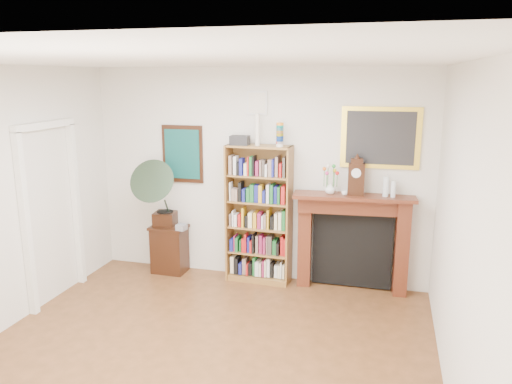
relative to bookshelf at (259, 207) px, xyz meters
The scene contains 15 objects.
room 2.36m from the bookshelf, 91.54° to the right, with size 4.51×5.01×2.81m.
door_casing 2.54m from the bookshelf, 153.53° to the right, with size 0.08×1.02×2.17m.
teal_poster 1.29m from the bookshelf, behind, with size 0.58×0.04×0.78m.
small_picture 1.34m from the bookshelf, 112.70° to the left, with size 0.26×0.04×0.30m.
gilt_painting 1.76m from the bookshelf, ahead, with size 0.95×0.04×0.75m.
bookshelf is the anchor object (origin of this frame).
side_cabinet 1.45m from the bookshelf, behind, with size 0.49×0.36×0.67m, color black.
fireplace 1.25m from the bookshelf, ahead, with size 1.51×0.48×1.26m.
gramophone 1.37m from the bookshelf, behind, with size 0.66×0.79×0.96m.
cd_stack 1.09m from the bookshelf, behind, with size 0.12×0.12×0.08m, color #A2A3AE.
mantel_clock 1.31m from the bookshelf, ahead, with size 0.20×0.13×0.46m.
flower_vase 0.97m from the bookshelf, ahead, with size 0.13×0.13×0.14m, color white.
teacup 1.13m from the bookshelf, ahead, with size 0.08×0.08×0.06m, color white.
bottle_left 1.63m from the bookshelf, ahead, with size 0.07×0.07×0.24m, color silver.
bottle_right 1.71m from the bookshelf, ahead, with size 0.06×0.06×0.20m, color silver.
Camera 1 is at (1.66, -3.75, 2.68)m, focal length 35.00 mm.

